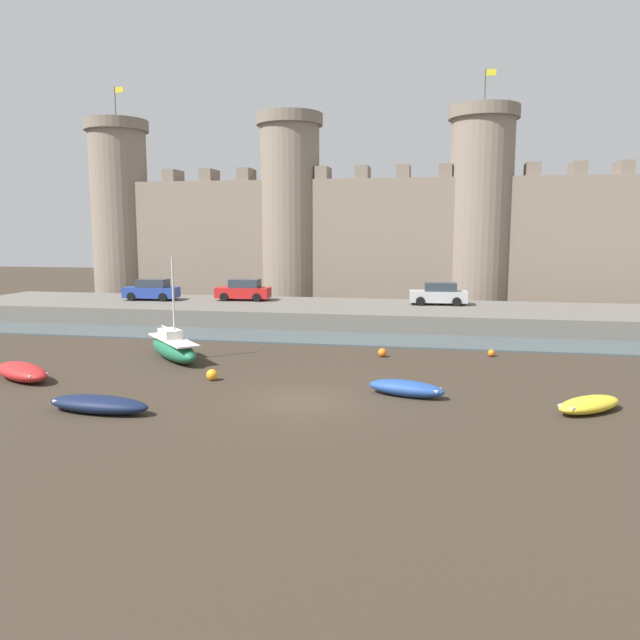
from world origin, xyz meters
The scene contains 15 objects.
ground_plane centered at (0.00, 0.00, 0.00)m, with size 160.00×160.00×0.00m, color #382D23.
water_channel centered at (0.00, 13.97, 0.05)m, with size 80.00×4.50×0.10m, color #47565B.
quay_road centered at (0.00, 21.22, 0.61)m, with size 61.66×10.00×1.22m, color #666059.
castle centered at (0.00, 32.19, 7.15)m, with size 55.50×5.84×19.68m.
rowboat_midflat_left centered at (3.94, 1.49, 0.34)m, with size 3.29×1.83×0.64m.
rowboat_foreground_left centered at (10.56, 0.53, 0.30)m, with size 3.00×2.81×0.57m.
rowboat_foreground_centre centered at (-12.80, 0.96, 0.40)m, with size 3.99×3.11×0.76m.
rowboat_midflat_centre centered at (-6.82, -2.95, 0.33)m, with size 4.03×1.45×0.63m.
sailboat_near_channel_right centered at (-8.15, 6.41, 0.62)m, with size 4.72×5.01×5.22m.
mooring_buoy_near_shore centered at (2.26, 9.14, 0.23)m, with size 0.45×0.45×0.45m, color orange.
mooring_buoy_off_centre centered at (7.86, 10.32, 0.19)m, with size 0.37×0.37×0.37m, color orange.
mooring_buoy_near_channel centered at (-4.58, 2.51, 0.25)m, with size 0.50×0.50×0.50m, color orange.
car_quay_west centered at (-9.75, 22.96, 2.00)m, with size 4.18×2.04×1.62m.
car_quay_centre_west centered at (-16.78, 21.77, 2.00)m, with size 4.18×2.04×1.62m.
car_quay_east centered at (5.02, 22.89, 2.00)m, with size 4.18×2.04×1.62m.
Camera 1 is at (5.20, -22.79, 6.49)m, focal length 35.00 mm.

